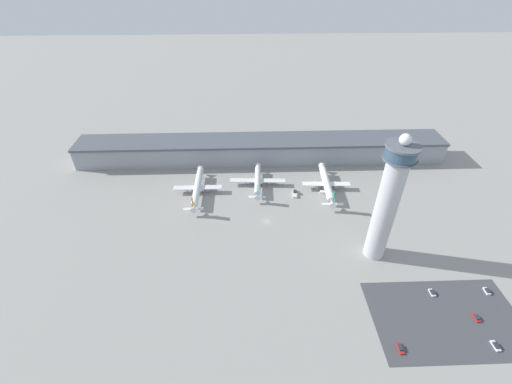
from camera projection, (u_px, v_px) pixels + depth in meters
ground_plane at (267, 221)px, 198.08m from camera, size 1000.00×1000.00×0.00m
terminal_building at (261, 149)px, 249.58m from camera, size 263.50×25.00×16.53m
control_tower at (388, 200)px, 157.30m from camera, size 14.68×14.68×68.36m
parking_lot_surface at (447, 318)px, 146.90m from camera, size 64.00×40.00×0.01m
airplane_gate_alpha at (197, 188)px, 217.42m from camera, size 30.80×45.68×13.42m
airplane_gate_bravo at (258, 181)px, 224.52m from camera, size 36.83×38.72×12.21m
airplane_gate_charlie at (327, 184)px, 220.49m from camera, size 30.96×45.43×14.39m
service_truck_catering at (295, 193)px, 218.56m from camera, size 3.29×8.52×2.57m
service_truck_fuel at (326, 192)px, 219.56m from camera, size 7.47×3.58×2.54m
car_green_van at (476, 318)px, 146.57m from camera, size 2.03×4.21×1.37m
car_grey_coupe at (487, 291)px, 157.74m from camera, size 1.94×4.21×1.46m
car_red_hatchback at (400, 348)px, 135.55m from camera, size 1.80×4.78×1.36m
car_navy_sedan at (496, 346)px, 136.38m from camera, size 2.05×4.63×1.37m
car_maroon_suv at (432, 293)px, 157.07m from camera, size 1.98×4.25×1.36m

